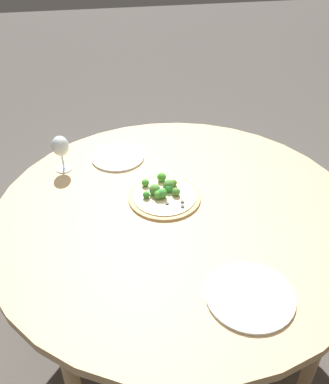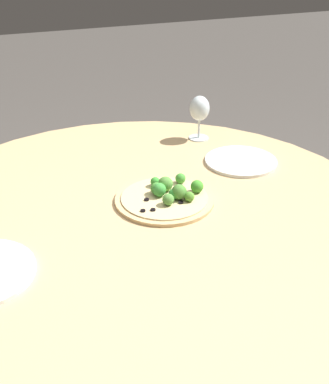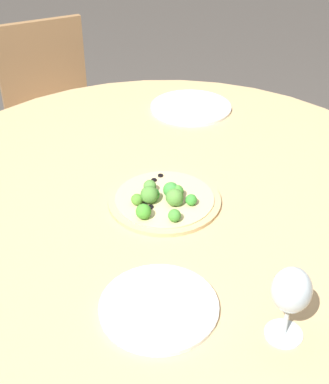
{
  "view_description": "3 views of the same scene",
  "coord_description": "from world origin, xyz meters",
  "px_view_note": "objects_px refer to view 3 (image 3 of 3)",
  "views": [
    {
      "loc": [
        0.26,
        1.21,
        1.76
      ],
      "look_at": [
        0.04,
        -0.08,
        0.77
      ],
      "focal_mm": 40.0,
      "sensor_mm": 36.0,
      "label": 1
    },
    {
      "loc": [
        -1.19,
        0.37,
        1.48
      ],
      "look_at": [
        0.04,
        -0.08,
        0.77
      ],
      "focal_mm": 50.0,
      "sensor_mm": 36.0,
      "label": 2
    },
    {
      "loc": [
        0.53,
        -1.04,
        1.5
      ],
      "look_at": [
        0.04,
        -0.08,
        0.77
      ],
      "focal_mm": 50.0,
      "sensor_mm": 36.0,
      "label": 3
    }
  ],
  "objects_px": {
    "wine_glass": "(291,292)",
    "plate_near": "(191,107)",
    "pizza": "(164,199)",
    "chair": "(55,116)",
    "plate_far": "(159,307)"
  },
  "relations": [
    {
      "from": "chair",
      "to": "wine_glass",
      "type": "distance_m",
      "value": 1.66
    },
    {
      "from": "pizza",
      "to": "plate_far",
      "type": "relative_size",
      "value": 1.2
    },
    {
      "from": "plate_near",
      "to": "plate_far",
      "type": "distance_m",
      "value": 0.9
    },
    {
      "from": "chair",
      "to": "plate_far",
      "type": "distance_m",
      "value": 1.5
    },
    {
      "from": "pizza",
      "to": "plate_far",
      "type": "height_order",
      "value": "pizza"
    },
    {
      "from": "wine_glass",
      "to": "plate_near",
      "type": "bearing_deg",
      "value": 125.13
    },
    {
      "from": "plate_far",
      "to": "pizza",
      "type": "bearing_deg",
      "value": 115.85
    },
    {
      "from": "plate_near",
      "to": "plate_far",
      "type": "height_order",
      "value": "same"
    },
    {
      "from": "pizza",
      "to": "wine_glass",
      "type": "height_order",
      "value": "wine_glass"
    },
    {
      "from": "chair",
      "to": "plate_far",
      "type": "xyz_separation_m",
      "value": [
        1.06,
        -1.02,
        0.28
      ]
    },
    {
      "from": "wine_glass",
      "to": "plate_near",
      "type": "distance_m",
      "value": 0.97
    },
    {
      "from": "wine_glass",
      "to": "plate_far",
      "type": "bearing_deg",
      "value": -168.36
    },
    {
      "from": "chair",
      "to": "pizza",
      "type": "relative_size",
      "value": 3.03
    },
    {
      "from": "wine_glass",
      "to": "plate_near",
      "type": "relative_size",
      "value": 0.59
    },
    {
      "from": "chair",
      "to": "pizza",
      "type": "xyz_separation_m",
      "value": [
        0.9,
        -0.71,
        0.29
      ]
    }
  ]
}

